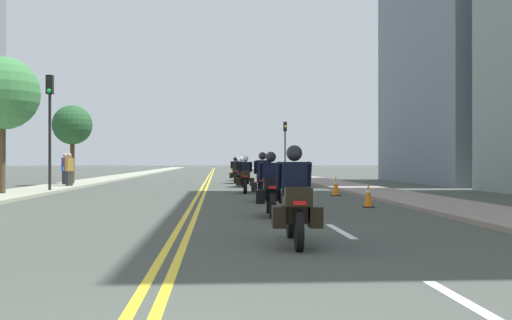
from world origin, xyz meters
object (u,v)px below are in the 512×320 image
object	(u,v)px
traffic_cone_1	(368,195)
pedestrian_2	(69,170)
motorcycle_4	(242,174)
motorcycle_5	(235,173)
motorcycle_0	(295,204)
pedestrian_0	(69,171)
motorcycle_3	(245,178)
street_tree_1	(72,125)
traffic_light_near	(50,112)
pedestrian_1	(65,169)
traffic_cone_0	(336,186)
traffic_light_far	(285,139)
motorcycle_2	(263,181)
motorcycle_1	(271,190)
motorcycle_6	(238,171)
street_tree_0	(2,94)

from	to	relation	value
traffic_cone_1	pedestrian_2	xyz separation A→B (m)	(-11.67, 13.01, 0.54)
motorcycle_4	motorcycle_5	distance (m)	5.14
motorcycle_0	pedestrian_0	bearing A→B (deg)	114.78
motorcycle_3	motorcycle_5	size ratio (longest dim) A/B	1.04
pedestrian_0	street_tree_1	distance (m)	4.02
traffic_light_near	pedestrian_1	distance (m)	6.98
street_tree_1	traffic_cone_0	bearing A→B (deg)	-40.02
motorcycle_5	traffic_cone_1	world-z (taller)	motorcycle_5
motorcycle_3	pedestrian_2	distance (m)	9.82
traffic_light_far	pedestrian_1	size ratio (longest dim) A/B	2.68
traffic_cone_0	pedestrian_2	xyz separation A→B (m)	(-11.89, 7.12, 0.51)
motorcycle_2	motorcycle_4	world-z (taller)	motorcycle_2
motorcycle_1	street_tree_1	bearing A→B (deg)	117.98
traffic_cone_0	traffic_cone_1	distance (m)	5.90
traffic_cone_1	motorcycle_6	bearing A→B (deg)	96.99
traffic_cone_0	traffic_cone_1	size ratio (longest dim) A/B	1.07
traffic_light_far	pedestrian_2	size ratio (longest dim) A/B	2.69
motorcycle_6	street_tree_0	xyz separation A→B (m)	(-9.54, -18.06, 3.26)
motorcycle_4	traffic_cone_0	size ratio (longest dim) A/B	2.87
motorcycle_5	traffic_light_near	world-z (taller)	traffic_light_near
motorcycle_6	pedestrian_2	world-z (taller)	pedestrian_2
motorcycle_0	pedestrian_1	bearing A→B (deg)	114.60
motorcycle_0	motorcycle_5	bearing A→B (deg)	92.71
traffic_cone_1	traffic_light_near	world-z (taller)	traffic_light_near
motorcycle_0	street_tree_0	size ratio (longest dim) A/B	0.42
motorcycle_2	street_tree_0	distance (m)	10.76
motorcycle_0	traffic_cone_0	distance (m)	13.91
traffic_light_far	motorcycle_1	bearing A→B (deg)	-97.01
motorcycle_0	motorcycle_6	world-z (taller)	motorcycle_0
motorcycle_4	traffic_cone_1	size ratio (longest dim) A/B	3.08
motorcycle_4	motorcycle_0	bearing A→B (deg)	-90.83
motorcycle_6	pedestrian_1	distance (m)	13.15
pedestrian_0	pedestrian_1	xyz separation A→B (m)	(-0.66, 1.80, 0.03)
traffic_cone_1	street_tree_0	xyz separation A→B (m)	(-12.52, 6.21, 3.54)
motorcycle_0	motorcycle_2	distance (m)	10.33
traffic_cone_1	street_tree_0	bearing A→B (deg)	153.60
traffic_cone_0	traffic_light_far	size ratio (longest dim) A/B	0.17
motorcycle_0	street_tree_1	xyz separation A→B (m)	(-9.20, 24.04, 2.65)
street_tree_1	motorcycle_5	bearing A→B (deg)	15.70
motorcycle_5	pedestrian_2	distance (m)	10.30
motorcycle_4	motorcycle_5	bearing A→B (deg)	91.19
traffic_cone_1	pedestrian_2	world-z (taller)	pedestrian_2
motorcycle_3	street_tree_1	xyz separation A→B (m)	(-9.14, 8.36, 2.68)
traffic_light_near	motorcycle_0	bearing A→B (deg)	-62.99
traffic_cone_1	pedestrian_0	distance (m)	17.73
traffic_cone_0	pedestrian_2	world-z (taller)	pedestrian_2
motorcycle_3	pedestrian_0	size ratio (longest dim) A/B	1.34
motorcycle_0	motorcycle_4	xyz separation A→B (m)	(0.03, 21.44, -0.00)
street_tree_1	motorcycle_3	bearing A→B (deg)	-42.47
street_tree_0	motorcycle_1	bearing A→B (deg)	-42.80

